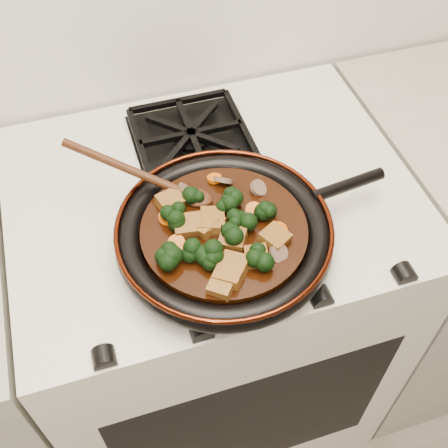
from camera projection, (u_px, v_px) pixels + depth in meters
name	position (u px, v px, depth m)	size (l,w,h in m)	color
stove	(214.00, 312.00, 1.40)	(0.76, 0.60, 0.90)	silver
burner_grate_front	(235.00, 243.00, 0.96)	(0.23, 0.23, 0.03)	black
burner_grate_back	(191.00, 137.00, 1.13)	(0.23, 0.23, 0.03)	black
skillet	(225.00, 233.00, 0.93)	(0.49, 0.36, 0.05)	black
braising_sauce	(224.00, 232.00, 0.93)	(0.28, 0.28, 0.02)	black
tofu_cube_0	(188.00, 226.00, 0.91)	(0.04, 0.04, 0.02)	brown
tofu_cube_1	(204.00, 226.00, 0.91)	(0.04, 0.04, 0.02)	brown
tofu_cube_2	(234.00, 265.00, 0.86)	(0.04, 0.04, 0.02)	brown
tofu_cube_3	(212.00, 219.00, 0.92)	(0.04, 0.04, 0.02)	brown
tofu_cube_4	(170.00, 202.00, 0.95)	(0.04, 0.04, 0.02)	brown
tofu_cube_5	(221.00, 286.00, 0.84)	(0.04, 0.04, 0.02)	brown
tofu_cube_6	(233.00, 239.00, 0.90)	(0.04, 0.04, 0.02)	brown
tofu_cube_7	(210.00, 222.00, 0.92)	(0.04, 0.04, 0.02)	brown
tofu_cube_8	(210.00, 224.00, 0.92)	(0.04, 0.04, 0.02)	brown
tofu_cube_9	(230.00, 273.00, 0.85)	(0.04, 0.04, 0.02)	brown
tofu_cube_10	(274.00, 239.00, 0.90)	(0.04, 0.04, 0.02)	brown
tofu_cube_11	(257.00, 256.00, 0.88)	(0.04, 0.04, 0.02)	brown
broccoli_floret_0	(256.00, 259.00, 0.87)	(0.06, 0.06, 0.06)	black
broccoli_floret_1	(228.00, 204.00, 0.94)	(0.06, 0.06, 0.06)	black
broccoli_floret_2	(239.00, 225.00, 0.91)	(0.06, 0.06, 0.05)	black
broccoli_floret_3	(195.00, 255.00, 0.87)	(0.06, 0.06, 0.05)	black
broccoli_floret_4	(176.00, 219.00, 0.92)	(0.06, 0.06, 0.06)	black
broccoli_floret_5	(196.00, 198.00, 0.95)	(0.06, 0.06, 0.05)	black
broccoli_floret_6	(211.00, 260.00, 0.86)	(0.06, 0.06, 0.06)	black
broccoli_floret_7	(236.00, 233.00, 0.90)	(0.06, 0.06, 0.06)	black
broccoli_floret_8	(263.00, 210.00, 0.93)	(0.06, 0.06, 0.05)	black
broccoli_floret_9	(170.00, 257.00, 0.87)	(0.06, 0.06, 0.06)	black
carrot_coin_0	(254.00, 210.00, 0.94)	(0.03, 0.03, 0.01)	#CC5205
carrot_coin_1	(167.00, 218.00, 0.93)	(0.03, 0.03, 0.01)	#CC5205
carrot_coin_2	(177.00, 244.00, 0.90)	(0.03, 0.03, 0.01)	#CC5205
carrot_coin_3	(214.00, 178.00, 0.99)	(0.03, 0.03, 0.01)	#CC5205
carrot_coin_4	(279.00, 229.00, 0.91)	(0.03, 0.03, 0.01)	#CC5205
mushroom_slice_0	(186.00, 190.00, 0.96)	(0.03, 0.03, 0.01)	brown
mushroom_slice_1	(181.00, 194.00, 0.96)	(0.03, 0.03, 0.01)	brown
mushroom_slice_2	(258.00, 188.00, 0.97)	(0.03, 0.03, 0.01)	brown
mushroom_slice_3	(278.00, 253.00, 0.88)	(0.03, 0.03, 0.01)	brown
mushroom_slice_4	(223.00, 180.00, 0.98)	(0.03, 0.03, 0.01)	brown
wooden_spoon	(159.00, 182.00, 0.95)	(0.14, 0.11, 0.24)	#3F1E0D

